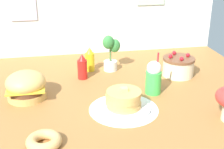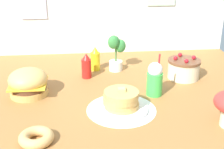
{
  "view_description": "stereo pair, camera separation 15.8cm",
  "coord_description": "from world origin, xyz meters",
  "px_view_note": "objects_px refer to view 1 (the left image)",
  "views": [
    {
      "loc": [
        -0.3,
        -1.72,
        0.92
      ],
      "look_at": [
        0.03,
        0.04,
        0.16
      ],
      "focal_mm": 49.63,
      "sensor_mm": 36.0,
      "label": 1
    },
    {
      "loc": [
        -0.14,
        -1.75,
        0.92
      ],
      "look_at": [
        0.03,
        0.04,
        0.16
      ],
      "focal_mm": 49.63,
      "sensor_mm": 36.0,
      "label": 2
    }
  ],
  "objects_px": {
    "ketchup_bottle": "(82,67)",
    "donut_pink_glaze": "(44,141)",
    "pancake_stack": "(123,101)",
    "layer_cake": "(178,66)",
    "potted_plant": "(110,51)",
    "mustard_bottle": "(90,60)",
    "burger": "(26,86)",
    "cream_soda_cup": "(154,78)"
  },
  "relations": [
    {
      "from": "layer_cake",
      "to": "cream_soda_cup",
      "type": "relative_size",
      "value": 0.83
    },
    {
      "from": "layer_cake",
      "to": "ketchup_bottle",
      "type": "xyz_separation_m",
      "value": [
        -0.72,
        0.08,
        0.01
      ]
    },
    {
      "from": "ketchup_bottle",
      "to": "donut_pink_glaze",
      "type": "bearing_deg",
      "value": -108.52
    },
    {
      "from": "mustard_bottle",
      "to": "potted_plant",
      "type": "bearing_deg",
      "value": -8.0
    },
    {
      "from": "burger",
      "to": "potted_plant",
      "type": "relative_size",
      "value": 0.87
    },
    {
      "from": "mustard_bottle",
      "to": "cream_soda_cup",
      "type": "xyz_separation_m",
      "value": [
        0.36,
        -0.48,
        0.02
      ]
    },
    {
      "from": "potted_plant",
      "to": "cream_soda_cup",
      "type": "bearing_deg",
      "value": -65.87
    },
    {
      "from": "mustard_bottle",
      "to": "potted_plant",
      "type": "relative_size",
      "value": 0.66
    },
    {
      "from": "layer_cake",
      "to": "potted_plant",
      "type": "bearing_deg",
      "value": 157.45
    },
    {
      "from": "pancake_stack",
      "to": "cream_soda_cup",
      "type": "bearing_deg",
      "value": 37.33
    },
    {
      "from": "donut_pink_glaze",
      "to": "layer_cake",
      "type": "bearing_deg",
      "value": 36.47
    },
    {
      "from": "mustard_bottle",
      "to": "potted_plant",
      "type": "distance_m",
      "value": 0.18
    },
    {
      "from": "cream_soda_cup",
      "to": "donut_pink_glaze",
      "type": "relative_size",
      "value": 1.61
    },
    {
      "from": "mustard_bottle",
      "to": "cream_soda_cup",
      "type": "bearing_deg",
      "value": -52.71
    },
    {
      "from": "cream_soda_cup",
      "to": "potted_plant",
      "type": "relative_size",
      "value": 0.98
    },
    {
      "from": "pancake_stack",
      "to": "ketchup_bottle",
      "type": "bearing_deg",
      "value": 110.6
    },
    {
      "from": "burger",
      "to": "donut_pink_glaze",
      "type": "height_order",
      "value": "burger"
    },
    {
      "from": "ketchup_bottle",
      "to": "mustard_bottle",
      "type": "distance_m",
      "value": 0.16
    },
    {
      "from": "layer_cake",
      "to": "ketchup_bottle",
      "type": "bearing_deg",
      "value": 173.97
    },
    {
      "from": "pancake_stack",
      "to": "donut_pink_glaze",
      "type": "relative_size",
      "value": 1.83
    },
    {
      "from": "burger",
      "to": "donut_pink_glaze",
      "type": "distance_m",
      "value": 0.57
    },
    {
      "from": "pancake_stack",
      "to": "donut_pink_glaze",
      "type": "bearing_deg",
      "value": -148.34
    },
    {
      "from": "cream_soda_cup",
      "to": "donut_pink_glaze",
      "type": "bearing_deg",
      "value": -146.3
    },
    {
      "from": "burger",
      "to": "ketchup_bottle",
      "type": "distance_m",
      "value": 0.46
    },
    {
      "from": "donut_pink_glaze",
      "to": "mustard_bottle",
      "type": "bearing_deg",
      "value": 70.23
    },
    {
      "from": "potted_plant",
      "to": "mustard_bottle",
      "type": "bearing_deg",
      "value": 172.0
    },
    {
      "from": "cream_soda_cup",
      "to": "potted_plant",
      "type": "height_order",
      "value": "potted_plant"
    },
    {
      "from": "pancake_stack",
      "to": "layer_cake",
      "type": "height_order",
      "value": "layer_cake"
    },
    {
      "from": "layer_cake",
      "to": "donut_pink_glaze",
      "type": "relative_size",
      "value": 1.34
    },
    {
      "from": "mustard_bottle",
      "to": "donut_pink_glaze",
      "type": "height_order",
      "value": "mustard_bottle"
    },
    {
      "from": "burger",
      "to": "ketchup_bottle",
      "type": "bearing_deg",
      "value": 33.32
    },
    {
      "from": "burger",
      "to": "pancake_stack",
      "type": "relative_size",
      "value": 0.78
    },
    {
      "from": "pancake_stack",
      "to": "ketchup_bottle",
      "type": "height_order",
      "value": "ketchup_bottle"
    },
    {
      "from": "ketchup_bottle",
      "to": "mustard_bottle",
      "type": "xyz_separation_m",
      "value": [
        0.07,
        0.15,
        0.0
      ]
    },
    {
      "from": "burger",
      "to": "pancake_stack",
      "type": "xyz_separation_m",
      "value": [
        0.58,
        -0.26,
        -0.03
      ]
    },
    {
      "from": "burger",
      "to": "cream_soda_cup",
      "type": "height_order",
      "value": "cream_soda_cup"
    },
    {
      "from": "pancake_stack",
      "to": "potted_plant",
      "type": "distance_m",
      "value": 0.65
    },
    {
      "from": "pancake_stack",
      "to": "cream_soda_cup",
      "type": "xyz_separation_m",
      "value": [
        0.24,
        0.19,
        0.05
      ]
    },
    {
      "from": "layer_cake",
      "to": "cream_soda_cup",
      "type": "distance_m",
      "value": 0.38
    },
    {
      "from": "burger",
      "to": "layer_cake",
      "type": "height_order",
      "value": "burger"
    },
    {
      "from": "burger",
      "to": "mustard_bottle",
      "type": "height_order",
      "value": "mustard_bottle"
    },
    {
      "from": "burger",
      "to": "layer_cake",
      "type": "bearing_deg",
      "value": 9.15
    }
  ]
}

